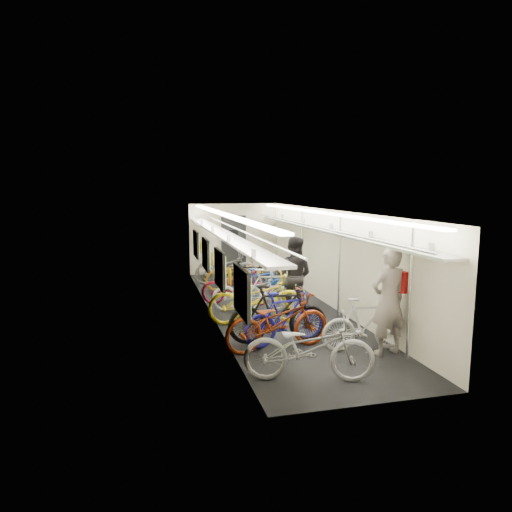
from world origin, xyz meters
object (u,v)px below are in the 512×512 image
passenger_mid (294,276)px  backpack (406,282)px  bicycle_0 (309,348)px  passenger_near (388,301)px  bicycle_1 (285,318)px

passenger_mid → backpack: bearing=145.9°
bicycle_0 → backpack: (2.11, 0.80, 0.76)m
bicycle_0 → passenger_mid: 3.78m
backpack → bicycle_0: bearing=178.5°
passenger_near → backpack: passenger_near is taller
passenger_mid → backpack: size_ratio=4.81×
passenger_near → passenger_mid: size_ratio=1.06×
bicycle_1 → bicycle_0: bearing=161.8°
bicycle_0 → passenger_mid: size_ratio=1.09×
passenger_mid → backpack: 3.08m
bicycle_1 → passenger_near: bearing=-132.3°
passenger_near → backpack: size_ratio=5.09×
passenger_near → passenger_mid: bearing=-84.3°
passenger_mid → bicycle_1: bearing=101.6°
bicycle_0 → passenger_near: passenger_near is taller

